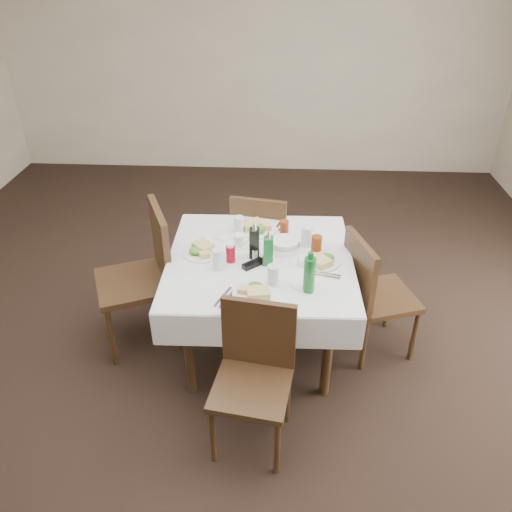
{
  "coord_description": "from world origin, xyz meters",
  "views": [
    {
      "loc": [
        0.34,
        -2.6,
        2.5
      ],
      "look_at": [
        0.2,
        0.08,
        0.8
      ],
      "focal_mm": 35.0,
      "sensor_mm": 36.0,
      "label": 1
    }
  ],
  "objects_px": {
    "water_e": "(307,236)",
    "bread_basket": "(284,245)",
    "chair_south": "(255,367)",
    "water_s": "(273,275)",
    "water_n": "(239,225)",
    "oil_cruet_dark": "(254,242)",
    "green_bottle": "(309,274)",
    "chair_north": "(261,238)",
    "coffee_mug": "(239,241)",
    "water_w": "(218,259)",
    "chair_east": "(371,290)",
    "chair_west": "(146,269)",
    "dining_table": "(260,269)",
    "oil_cruet_green": "(268,250)",
    "ketchup_bottle": "(231,253)"
  },
  "relations": [
    {
      "from": "chair_west",
      "to": "water_n",
      "type": "bearing_deg",
      "value": 19.98
    },
    {
      "from": "chair_south",
      "to": "dining_table",
      "type": "bearing_deg",
      "value": 90.48
    },
    {
      "from": "chair_north",
      "to": "water_w",
      "type": "bearing_deg",
      "value": -105.81
    },
    {
      "from": "ketchup_bottle",
      "to": "green_bottle",
      "type": "xyz_separation_m",
      "value": [
        0.49,
        -0.29,
        0.06
      ]
    },
    {
      "from": "bread_basket",
      "to": "green_bottle",
      "type": "xyz_separation_m",
      "value": [
        0.14,
        -0.46,
        0.08
      ]
    },
    {
      "from": "dining_table",
      "to": "chair_west",
      "type": "height_order",
      "value": "chair_west"
    },
    {
      "from": "chair_east",
      "to": "oil_cruet_green",
      "type": "relative_size",
      "value": 3.69
    },
    {
      "from": "water_e",
      "to": "water_s",
      "type": "bearing_deg",
      "value": -114.86
    },
    {
      "from": "chair_south",
      "to": "chair_west",
      "type": "height_order",
      "value": "chair_west"
    },
    {
      "from": "water_n",
      "to": "oil_cruet_dark",
      "type": "xyz_separation_m",
      "value": [
        0.13,
        -0.3,
        0.05
      ]
    },
    {
      "from": "ketchup_bottle",
      "to": "water_w",
      "type": "bearing_deg",
      "value": -129.05
    },
    {
      "from": "water_s",
      "to": "dining_table",
      "type": "bearing_deg",
      "value": 107.47
    },
    {
      "from": "water_s",
      "to": "water_w",
      "type": "distance_m",
      "value": 0.38
    },
    {
      "from": "dining_table",
      "to": "water_e",
      "type": "bearing_deg",
      "value": 30.51
    },
    {
      "from": "water_e",
      "to": "bread_basket",
      "type": "distance_m",
      "value": 0.17
    },
    {
      "from": "chair_east",
      "to": "oil_cruet_green",
      "type": "bearing_deg",
      "value": -172.38
    },
    {
      "from": "chair_north",
      "to": "oil_cruet_dark",
      "type": "bearing_deg",
      "value": -91.09
    },
    {
      "from": "ketchup_bottle",
      "to": "coffee_mug",
      "type": "relative_size",
      "value": 0.99
    },
    {
      "from": "dining_table",
      "to": "bread_basket",
      "type": "xyz_separation_m",
      "value": [
        0.16,
        0.12,
        0.12
      ]
    },
    {
      "from": "chair_east",
      "to": "water_e",
      "type": "bearing_deg",
      "value": 160.05
    },
    {
      "from": "chair_south",
      "to": "green_bottle",
      "type": "bearing_deg",
      "value": 52.1
    },
    {
      "from": "chair_east",
      "to": "coffee_mug",
      "type": "relative_size",
      "value": 7.03
    },
    {
      "from": "water_s",
      "to": "oil_cruet_dark",
      "type": "bearing_deg",
      "value": 113.29
    },
    {
      "from": "dining_table",
      "to": "oil_cruet_green",
      "type": "relative_size",
      "value": 4.94
    },
    {
      "from": "coffee_mug",
      "to": "chair_east",
      "type": "bearing_deg",
      "value": -7.81
    },
    {
      "from": "oil_cruet_green",
      "to": "water_w",
      "type": "bearing_deg",
      "value": -168.38
    },
    {
      "from": "chair_south",
      "to": "oil_cruet_dark",
      "type": "bearing_deg",
      "value": 93.4
    },
    {
      "from": "oil_cruet_green",
      "to": "bread_basket",
      "type": "bearing_deg",
      "value": 62.08
    },
    {
      "from": "chair_east",
      "to": "chair_west",
      "type": "xyz_separation_m",
      "value": [
        -1.53,
        0.06,
        0.07
      ]
    },
    {
      "from": "water_s",
      "to": "coffee_mug",
      "type": "height_order",
      "value": "water_s"
    },
    {
      "from": "chair_north",
      "to": "water_w",
      "type": "xyz_separation_m",
      "value": [
        -0.23,
        -0.81,
        0.31
      ]
    },
    {
      "from": "coffee_mug",
      "to": "water_w",
      "type": "bearing_deg",
      "value": -111.21
    },
    {
      "from": "oil_cruet_dark",
      "to": "green_bottle",
      "type": "relative_size",
      "value": 1.0
    },
    {
      "from": "chair_west",
      "to": "coffee_mug",
      "type": "distance_m",
      "value": 0.68
    },
    {
      "from": "bread_basket",
      "to": "ketchup_bottle",
      "type": "height_order",
      "value": "ketchup_bottle"
    },
    {
      "from": "chair_south",
      "to": "water_e",
      "type": "relative_size",
      "value": 6.4
    },
    {
      "from": "bread_basket",
      "to": "oil_cruet_dark",
      "type": "distance_m",
      "value": 0.24
    },
    {
      "from": "water_w",
      "to": "dining_table",
      "type": "bearing_deg",
      "value": 27.89
    },
    {
      "from": "chair_west",
      "to": "chair_south",
      "type": "bearing_deg",
      "value": -45.33
    },
    {
      "from": "ketchup_bottle",
      "to": "coffee_mug",
      "type": "bearing_deg",
      "value": 78.52
    },
    {
      "from": "oil_cruet_dark",
      "to": "coffee_mug",
      "type": "height_order",
      "value": "oil_cruet_dark"
    },
    {
      "from": "chair_west",
      "to": "water_n",
      "type": "distance_m",
      "value": 0.71
    },
    {
      "from": "water_n",
      "to": "oil_cruet_dark",
      "type": "relative_size",
      "value": 0.49
    },
    {
      "from": "chair_south",
      "to": "bread_basket",
      "type": "distance_m",
      "value": 0.9
    },
    {
      "from": "dining_table",
      "to": "green_bottle",
      "type": "relative_size",
      "value": 4.64
    },
    {
      "from": "bread_basket",
      "to": "water_w",
      "type": "bearing_deg",
      "value": -148.26
    },
    {
      "from": "oil_cruet_dark",
      "to": "chair_west",
      "type": "bearing_deg",
      "value": 174.3
    },
    {
      "from": "chair_east",
      "to": "dining_table",
      "type": "bearing_deg",
      "value": -178.38
    },
    {
      "from": "water_s",
      "to": "oil_cruet_green",
      "type": "height_order",
      "value": "oil_cruet_green"
    },
    {
      "from": "chair_west",
      "to": "water_n",
      "type": "height_order",
      "value": "chair_west"
    }
  ]
}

